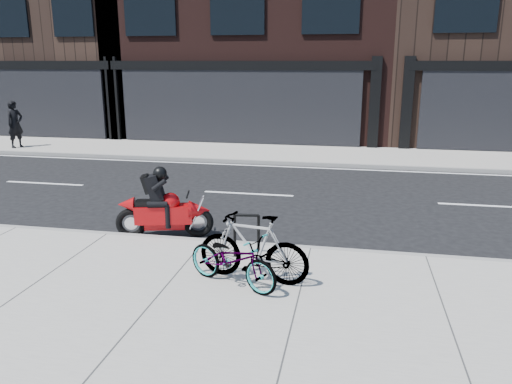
% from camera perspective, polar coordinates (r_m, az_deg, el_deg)
% --- Properties ---
extents(ground, '(120.00, 120.00, 0.00)m').
position_cam_1_polar(ground, '(11.36, -2.97, -2.77)').
color(ground, black).
rests_on(ground, ground).
extents(sidewalk_near, '(60.00, 6.00, 0.13)m').
position_cam_1_polar(sidewalk_near, '(6.97, -13.30, -14.40)').
color(sidewalk_near, gray).
rests_on(sidewalk_near, ground).
extents(sidewalk_far, '(60.00, 3.50, 0.13)m').
position_cam_1_polar(sidewalk_far, '(18.74, 2.78, 4.43)').
color(sidewalk_far, gray).
rests_on(sidewalk_far, ground).
extents(building_midwest, '(10.00, 10.00, 12.00)m').
position_cam_1_polar(building_midwest, '(29.10, -20.34, 18.97)').
color(building_midwest, black).
rests_on(building_midwest, ground).
extents(bike_rack, '(0.46, 0.10, 0.77)m').
position_cam_1_polar(bike_rack, '(8.56, -1.08, -4.55)').
color(bike_rack, black).
rests_on(bike_rack, sidewalk_near).
extents(bicycle_front, '(1.69, 1.18, 0.84)m').
position_cam_1_polar(bicycle_front, '(7.51, -2.70, -7.68)').
color(bicycle_front, gray).
rests_on(bicycle_front, sidewalk_near).
extents(bicycle_rear, '(1.84, 0.79, 1.07)m').
position_cam_1_polar(bicycle_rear, '(7.63, -0.34, -6.36)').
color(bicycle_rear, gray).
rests_on(bicycle_rear, sidewalk_near).
extents(motorcycle, '(1.91, 0.73, 1.45)m').
position_cam_1_polar(motorcycle, '(10.00, -9.99, -1.90)').
color(motorcycle, black).
rests_on(motorcycle, ground).
extents(pedestrian, '(0.62, 0.77, 1.82)m').
position_cam_1_polar(pedestrian, '(21.68, -25.82, 6.99)').
color(pedestrian, black).
rests_on(pedestrian, sidewalk_far).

